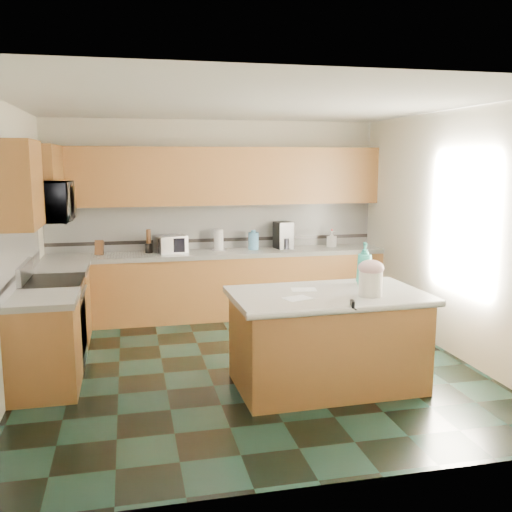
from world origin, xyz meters
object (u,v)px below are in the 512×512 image
object	(u,v)px
island_base	(327,343)
island_top	(328,296)
treat_jar	(371,284)
toaster_oven	(171,244)
soap_bottle_island	(365,264)
coffee_maker	(283,235)
knife_block	(99,248)

from	to	relation	value
island_base	island_top	size ratio (longest dim) A/B	0.94
treat_jar	toaster_oven	size ratio (longest dim) A/B	0.57
treat_jar	soap_bottle_island	distance (m)	0.50
island_base	coffee_maker	xyz separation A→B (m)	(0.32, 2.75, 0.68)
treat_jar	soap_bottle_island	xyz separation A→B (m)	(0.14, 0.47, 0.10)
island_top	coffee_maker	size ratio (longest dim) A/B	4.82
toaster_oven	coffee_maker	xyz separation A→B (m)	(1.58, 0.03, 0.07)
island_top	knife_block	bearing A→B (deg)	127.34
soap_bottle_island	coffee_maker	size ratio (longest dim) A/B	1.12
toaster_oven	coffee_maker	distance (m)	1.59
island_top	toaster_oven	size ratio (longest dim) A/B	4.59
soap_bottle_island	knife_block	world-z (taller)	soap_bottle_island
treat_jar	coffee_maker	world-z (taller)	coffee_maker
treat_jar	island_top	bearing A→B (deg)	167.27
treat_jar	soap_bottle_island	world-z (taller)	soap_bottle_island
island_top	coffee_maker	world-z (taller)	coffee_maker
island_top	soap_bottle_island	world-z (taller)	soap_bottle_island
coffee_maker	treat_jar	bearing A→B (deg)	-99.76
island_top	toaster_oven	bearing A→B (deg)	113.33
treat_jar	coffee_maker	xyz separation A→B (m)	(-0.02, 2.95, 0.07)
island_top	soap_bottle_island	bearing A→B (deg)	27.77
island_base	treat_jar	world-z (taller)	treat_jar
treat_jar	toaster_oven	bearing A→B (deg)	136.57
soap_bottle_island	toaster_oven	size ratio (longest dim) A/B	1.07
island_base	toaster_oven	world-z (taller)	toaster_oven
treat_jar	knife_block	size ratio (longest dim) A/B	1.18
island_top	toaster_oven	distance (m)	3.01
island_top	knife_block	xyz separation A→B (m)	(-2.20, 2.72, 0.13)
knife_block	coffee_maker	world-z (taller)	coffee_maker
toaster_oven	coffee_maker	bearing A→B (deg)	-17.94
toaster_oven	treat_jar	bearing A→B (deg)	-80.33
soap_bottle_island	coffee_maker	xyz separation A→B (m)	(-0.16, 2.49, -0.02)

